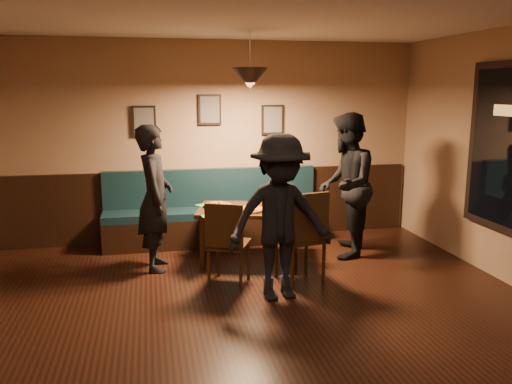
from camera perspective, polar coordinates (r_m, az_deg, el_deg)
floor at (r=4.41m, az=0.87°, el=-17.50°), size 7.00×7.00×0.00m
wall_back at (r=7.36m, az=-5.10°, el=5.55°), size 6.00×0.00×6.00m
wainscot at (r=7.47m, az=-4.95°, el=-1.35°), size 5.88×0.06×1.00m
booth_bench at (r=7.21m, az=-4.69°, el=-1.81°), size 3.00×0.60×1.00m
picture_left at (r=7.26m, az=-12.25°, el=7.64°), size 0.32×0.04×0.42m
picture_center at (r=7.30m, az=-5.13°, el=9.05°), size 0.32×0.04×0.42m
picture_right at (r=7.46m, az=1.83°, el=7.98°), size 0.32×0.04×0.42m
pendant_lamp at (r=6.24m, az=-0.67°, el=12.41°), size 0.44×0.44×0.25m
dining_table at (r=6.49m, az=-0.63°, el=-4.70°), size 1.44×1.12×0.68m
chair_near_left at (r=5.72m, az=-3.02°, el=-5.55°), size 0.55×0.55×0.94m
chair_near_right at (r=5.79m, az=4.86°, el=-4.83°), size 0.55×0.55×1.04m
diner_left at (r=6.20m, az=-11.08°, el=-0.66°), size 0.46×0.66×1.73m
diner_right at (r=6.67m, az=9.87°, el=0.71°), size 1.01×1.11×1.84m
diner_front at (r=5.22m, az=2.67°, el=-2.88°), size 1.16×0.75×1.70m
pizza_a at (r=6.48m, az=-4.29°, el=-1.46°), size 0.38×0.38×0.04m
pizza_b at (r=6.25m, az=-0.68°, el=-1.92°), size 0.41×0.41×0.04m
pizza_c at (r=6.62m, az=3.15°, el=-1.19°), size 0.42×0.42×0.04m
soda_glass at (r=6.27m, az=5.22°, el=-1.35°), size 0.08×0.08×0.16m
tabasco_bottle at (r=6.47m, az=3.80°, el=-1.10°), size 0.04×0.04×0.13m
napkin_a at (r=6.58m, az=-5.82°, el=-1.46°), size 0.22×0.22×0.01m
napkin_b at (r=6.01m, az=-5.30°, el=-2.67°), size 0.16×0.16×0.01m
cutlery_set at (r=6.07m, az=-0.73°, el=-2.47°), size 0.20×0.08×0.00m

